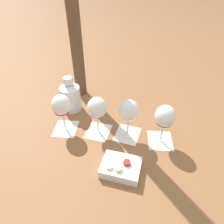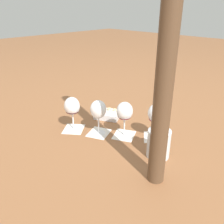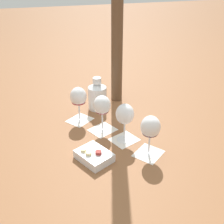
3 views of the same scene
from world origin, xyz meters
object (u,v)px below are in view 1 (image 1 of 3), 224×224
object	(u,v)px
wine_glass_2	(129,112)
snack_dish	(121,167)
ceramic_vase	(71,96)
wine_glass_3	(165,118)
wine_glass_0	(61,107)
wine_glass_1	(97,109)

from	to	relation	value
wine_glass_2	snack_dish	world-z (taller)	wine_glass_2
ceramic_vase	wine_glass_2	bearing A→B (deg)	7.02
snack_dish	wine_glass_3	bearing A→B (deg)	83.46
wine_glass_2	snack_dish	bearing A→B (deg)	-58.51
ceramic_vase	wine_glass_0	bearing A→B (deg)	-50.25
ceramic_vase	snack_dish	xyz separation A→B (m)	(0.42, -0.12, -0.06)
wine_glass_3	wine_glass_1	bearing A→B (deg)	-149.44
wine_glass_0	wine_glass_3	xyz separation A→B (m)	(0.35, 0.22, -0.00)
wine_glass_1	wine_glass_3	bearing A→B (deg)	30.56
wine_glass_0	wine_glass_1	size ratio (longest dim) A/B	1.00
wine_glass_2	wine_glass_3	xyz separation A→B (m)	(0.12, 0.06, 0.00)
wine_glass_3	wine_glass_2	bearing A→B (deg)	-152.85
wine_glass_2	ceramic_vase	world-z (taller)	wine_glass_2
wine_glass_1	snack_dish	xyz separation A→B (m)	(0.20, -0.09, -0.10)
snack_dish	wine_glass_2	bearing A→B (deg)	121.49
wine_glass_3	ceramic_vase	xyz separation A→B (m)	(-0.45, -0.10, -0.05)
wine_glass_3	ceramic_vase	distance (m)	0.46
snack_dish	wine_glass_0	bearing A→B (deg)	179.53
wine_glass_2	ceramic_vase	size ratio (longest dim) A/B	0.99
wine_glass_0	wine_glass_2	bearing A→B (deg)	34.90
wine_glass_1	snack_dish	bearing A→B (deg)	-23.40
wine_glass_3	snack_dish	size ratio (longest dim) A/B	1.03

